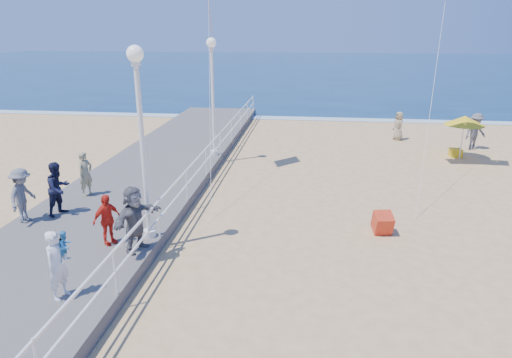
# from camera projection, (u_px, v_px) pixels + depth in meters

# --- Properties ---
(ground) EXTENTS (160.00, 160.00, 0.00)m
(ground) POSITION_uv_depth(u_px,v_px,m) (336.00, 259.00, 12.68)
(ground) COLOR tan
(ground) RESTS_ON ground
(ocean) EXTENTS (160.00, 90.00, 0.05)m
(ocean) POSITION_uv_depth(u_px,v_px,m) (319.00, 67.00, 73.88)
(ocean) COLOR #0C2A4D
(ocean) RESTS_ON ground
(surf_line) EXTENTS (160.00, 1.20, 0.04)m
(surf_line) POSITION_uv_depth(u_px,v_px,m) (324.00, 119.00, 31.97)
(surf_line) COLOR white
(surf_line) RESTS_ON ground
(boardwalk) EXTENTS (5.00, 44.00, 0.40)m
(boardwalk) POSITION_uv_depth(u_px,v_px,m) (80.00, 238.00, 13.49)
(boardwalk) COLOR #68635E
(boardwalk) RESTS_ON ground
(railing) EXTENTS (0.05, 42.00, 0.55)m
(railing) POSITION_uv_depth(u_px,v_px,m) (158.00, 209.00, 12.87)
(railing) COLOR white
(railing) RESTS_ON boardwalk
(lamp_post_mid) EXTENTS (0.44, 0.44, 5.32)m
(lamp_post_mid) POSITION_uv_depth(u_px,v_px,m) (141.00, 125.00, 12.14)
(lamp_post_mid) COLOR white
(lamp_post_mid) RESTS_ON boardwalk
(lamp_post_far) EXTENTS (0.44, 0.44, 5.32)m
(lamp_post_far) POSITION_uv_depth(u_px,v_px,m) (212.00, 85.00, 20.62)
(lamp_post_far) COLOR white
(lamp_post_far) RESTS_ON boardwalk
(woman_holding_toddler) EXTENTS (0.49, 0.65, 1.60)m
(woman_holding_toddler) POSITION_uv_depth(u_px,v_px,m) (58.00, 265.00, 9.96)
(woman_holding_toddler) COLOR white
(woman_holding_toddler) RESTS_ON boardwalk
(toddler_held) EXTENTS (0.33, 0.39, 0.70)m
(toddler_held) POSITION_uv_depth(u_px,v_px,m) (65.00, 246.00, 9.96)
(toddler_held) COLOR #3896D2
(toddler_held) RESTS_ON boardwalk
(spectator_2) EXTENTS (0.66, 1.12, 1.72)m
(spectator_2) POSITION_uv_depth(u_px,v_px,m) (22.00, 195.00, 13.91)
(spectator_2) COLOR slate
(spectator_2) RESTS_ON boardwalk
(spectator_3) EXTENTS (0.74, 0.91, 1.45)m
(spectator_3) POSITION_uv_depth(u_px,v_px,m) (107.00, 220.00, 12.50)
(spectator_3) COLOR red
(spectator_3) RESTS_ON boardwalk
(spectator_5) EXTENTS (1.14, 1.76, 1.81)m
(spectator_5) POSITION_uv_depth(u_px,v_px,m) (135.00, 219.00, 12.10)
(spectator_5) COLOR #5C5B60
(spectator_5) RESTS_ON boardwalk
(spectator_6) EXTENTS (0.56, 0.69, 1.62)m
(spectator_6) POSITION_uv_depth(u_px,v_px,m) (86.00, 174.00, 16.14)
(spectator_6) COLOR #969067
(spectator_6) RESTS_ON boardwalk
(spectator_7) EXTENTS (0.90, 1.01, 1.73)m
(spectator_7) POSITION_uv_depth(u_px,v_px,m) (58.00, 188.00, 14.49)
(spectator_7) COLOR #161831
(spectator_7) RESTS_ON boardwalk
(beach_walker_a) EXTENTS (1.43, 1.20, 1.93)m
(beach_walker_a) POSITION_uv_depth(u_px,v_px,m) (476.00, 131.00, 23.85)
(beach_walker_a) COLOR #5A595E
(beach_walker_a) RESTS_ON ground
(beach_walker_c) EXTENTS (0.76, 0.92, 1.62)m
(beach_walker_c) POSITION_uv_depth(u_px,v_px,m) (399.00, 126.00, 25.95)
(beach_walker_c) COLOR gray
(beach_walker_c) RESTS_ON ground
(box_kite) EXTENTS (0.66, 0.79, 0.74)m
(box_kite) POSITION_uv_depth(u_px,v_px,m) (382.00, 225.00, 14.18)
(box_kite) COLOR red
(box_kite) RESTS_ON ground
(beach_umbrella) EXTENTS (1.90, 1.90, 2.14)m
(beach_umbrella) POSITION_uv_depth(u_px,v_px,m) (465.00, 121.00, 21.77)
(beach_umbrella) COLOR white
(beach_umbrella) RESTS_ON ground
(beach_chair_left) EXTENTS (0.55, 0.55, 0.40)m
(beach_chair_left) POSITION_uv_depth(u_px,v_px,m) (456.00, 153.00, 22.71)
(beach_chair_left) COLOR yellow
(beach_chair_left) RESTS_ON ground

